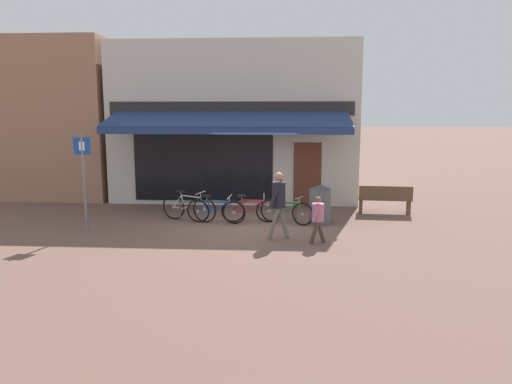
% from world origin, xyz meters
% --- Properties ---
extents(ground_plane, '(160.00, 160.00, 0.00)m').
position_xyz_m(ground_plane, '(0.00, 0.00, 0.00)').
color(ground_plane, brown).
extents(shop_front, '(8.40, 4.79, 5.41)m').
position_xyz_m(shop_front, '(-0.90, 4.36, 2.70)').
color(shop_front, beige).
rests_on(shop_front, ground_plane).
extents(neighbour_building, '(7.49, 4.00, 5.62)m').
position_xyz_m(neighbour_building, '(-9.05, 4.88, 2.81)').
color(neighbour_building, '#9E7056').
rests_on(neighbour_building, ground_plane).
extents(bike_rack_rail, '(3.43, 0.04, 0.57)m').
position_xyz_m(bike_rack_rail, '(-0.43, 0.47, 0.47)').
color(bike_rack_rail, '#47494F').
rests_on(bike_rack_rail, ground_plane).
extents(bicycle_silver, '(1.68, 0.73, 0.88)m').
position_xyz_m(bicycle_silver, '(-1.83, 0.42, 0.39)').
color(bicycle_silver, black).
rests_on(bicycle_silver, ground_plane).
extents(bicycle_blue, '(1.71, 0.53, 0.82)m').
position_xyz_m(bicycle_blue, '(-1.02, 0.18, 0.36)').
color(bicycle_blue, black).
rests_on(bicycle_blue, ground_plane).
extents(bicycle_red, '(1.66, 0.52, 0.83)m').
position_xyz_m(bicycle_red, '(-0.06, 0.33, 0.36)').
color(bicycle_red, black).
rests_on(bicycle_red, ground_plane).
extents(bicycle_green, '(1.51, 0.77, 0.79)m').
position_xyz_m(bicycle_green, '(0.95, 0.28, 0.35)').
color(bicycle_green, black).
rests_on(bicycle_green, ground_plane).
extents(pedestrian_adult, '(0.57, 0.55, 1.68)m').
position_xyz_m(pedestrian_adult, '(0.78, -1.41, 1.03)').
color(pedestrian_adult, slate).
rests_on(pedestrian_adult, ground_plane).
extents(pedestrian_child, '(0.41, 0.47, 1.15)m').
position_xyz_m(pedestrian_child, '(1.72, -1.75, 0.68)').
color(pedestrian_child, '#47382D').
rests_on(pedestrian_child, ground_plane).
extents(litter_bin, '(0.61, 0.61, 1.11)m').
position_xyz_m(litter_bin, '(1.89, 0.33, 0.56)').
color(litter_bin, '#515459').
rests_on(litter_bin, ground_plane).
extents(parking_sign, '(0.44, 0.07, 2.53)m').
position_xyz_m(parking_sign, '(-4.23, -1.08, 1.55)').
color(parking_sign, slate).
rests_on(parking_sign, ground_plane).
extents(park_bench, '(1.63, 0.55, 0.87)m').
position_xyz_m(park_bench, '(3.97, 1.87, 0.46)').
color(park_bench, brown).
rests_on(park_bench, ground_plane).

